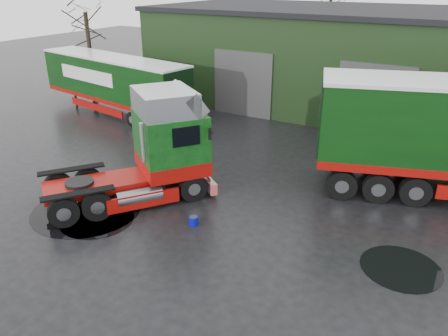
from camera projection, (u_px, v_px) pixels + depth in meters
The scene contains 10 objects.
ground at pixel (200, 251), 14.23m from camera, with size 100.00×100.00×0.00m, color black.
warehouse at pixel (399, 62), 27.74m from camera, with size 32.40×12.40×6.30m.
hero_tractor at pixel (122, 149), 16.61m from camera, with size 2.96×6.98×4.34m, color #0E4211, non-canonical shape.
trailer_left at pixel (114, 86), 27.42m from camera, with size 2.42×11.83×3.68m, color silver, non-canonical shape.
wash_bucket at pixel (194, 221), 15.68m from camera, with size 0.34×0.34×0.31m, color #0709A3.
tree_left at pixel (88, 38), 29.86m from camera, with size 4.40×4.40×8.50m, color black, non-canonical shape.
tree_back_a at pixel (329, 18), 38.68m from camera, with size 4.40×4.40×9.50m, color black, non-canonical shape.
puddle_0 at pixel (97, 220), 16.02m from camera, with size 2.68×2.68×0.01m, color black.
puddle_1 at pixel (401, 268), 13.39m from camera, with size 2.44×2.44×0.01m, color black.
puddle_2 at pixel (87, 210), 16.71m from camera, with size 4.15×4.15×0.01m, color black.
Camera 1 is at (6.75, -9.84, 8.26)m, focal length 35.00 mm.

